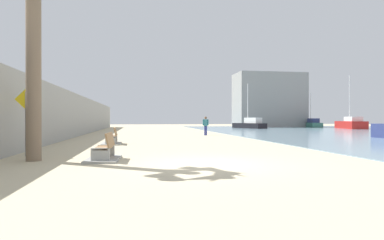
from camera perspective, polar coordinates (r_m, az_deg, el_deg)
ground_plane at (r=28.78m, az=-4.81°, el=-2.72°), size 120.00×120.00×0.00m
seawall at (r=29.16m, az=-19.68°, el=0.76°), size 0.80×64.00×3.51m
bench_near at (r=12.31m, az=-14.71°, el=-5.55°), size 1.19×2.15×0.98m
bench_far at (r=19.94m, az=-13.46°, el=-3.35°), size 1.15×2.13×0.98m
person_walking at (r=29.68m, az=2.33°, el=-0.75°), size 0.50×0.28×1.67m
boat_far_right at (r=54.07m, az=25.42°, el=-0.59°), size 3.77×7.28×7.85m
boat_nearest at (r=51.41m, az=9.84°, el=-0.71°), size 3.86×6.27×6.79m
boat_mid_bay at (r=60.51m, az=19.69°, el=-0.62°), size 3.24×7.52×5.91m
pedestrian_sign at (r=14.70m, az=-26.39°, el=0.92°), size 0.85×0.08×2.66m
harbor_building at (r=61.24m, az=12.96°, el=3.27°), size 12.00×6.00×9.50m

